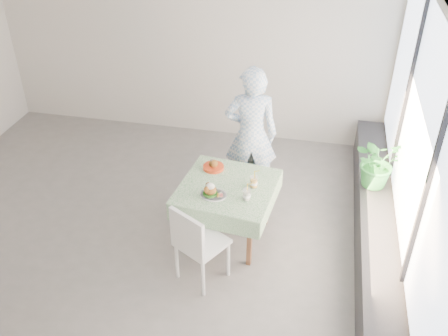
% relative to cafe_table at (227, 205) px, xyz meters
% --- Properties ---
extents(floor, '(6.00, 6.00, 0.00)m').
position_rel_cafe_table_xyz_m(floor, '(-1.10, -0.00, -0.46)').
color(floor, '#63605D').
rests_on(floor, ground).
extents(wall_back, '(6.00, 0.02, 2.80)m').
position_rel_cafe_table_xyz_m(wall_back, '(-1.10, 2.50, 0.94)').
color(wall_back, beige).
rests_on(wall_back, ground).
extents(wall_right, '(0.02, 5.00, 2.80)m').
position_rel_cafe_table_xyz_m(wall_right, '(1.90, -0.00, 0.94)').
color(wall_right, beige).
rests_on(wall_right, ground).
extents(window_pane, '(0.01, 4.80, 2.18)m').
position_rel_cafe_table_xyz_m(window_pane, '(1.87, -0.00, 1.19)').
color(window_pane, '#D1E0F9').
rests_on(window_pane, ground).
extents(window_ledge, '(0.40, 4.80, 0.50)m').
position_rel_cafe_table_xyz_m(window_ledge, '(1.70, -0.00, -0.21)').
color(window_ledge, black).
rests_on(window_ledge, ground).
extents(cafe_table, '(1.15, 1.15, 0.74)m').
position_rel_cafe_table_xyz_m(cafe_table, '(0.00, 0.00, 0.00)').
color(cafe_table, brown).
rests_on(cafe_table, ground).
extents(chair_far, '(0.46, 0.46, 0.88)m').
position_rel_cafe_table_xyz_m(chair_far, '(0.18, 0.83, -0.19)').
color(chair_far, white).
rests_on(chair_far, ground).
extents(chair_near, '(0.62, 0.62, 0.96)m').
position_rel_cafe_table_xyz_m(chair_near, '(-0.13, -0.72, -0.16)').
color(chair_near, white).
rests_on(chair_near, ground).
extents(diner, '(0.73, 0.54, 1.82)m').
position_rel_cafe_table_xyz_m(diner, '(0.11, 0.90, 0.45)').
color(diner, '#82A8D0').
rests_on(diner, ground).
extents(main_dish, '(0.30, 0.30, 0.15)m').
position_rel_cafe_table_xyz_m(main_dish, '(-0.13, -0.22, 0.33)').
color(main_dish, white).
rests_on(main_dish, cafe_table).
extents(juice_cup_orange, '(0.09, 0.09, 0.26)m').
position_rel_cafe_table_xyz_m(juice_cup_orange, '(0.29, 0.04, 0.34)').
color(juice_cup_orange, white).
rests_on(juice_cup_orange, cafe_table).
extents(juice_cup_lemonade, '(0.09, 0.09, 0.25)m').
position_rel_cafe_table_xyz_m(juice_cup_lemonade, '(0.25, -0.21, 0.34)').
color(juice_cup_lemonade, white).
rests_on(juice_cup_lemonade, cafe_table).
extents(second_dish, '(0.25, 0.25, 0.12)m').
position_rel_cafe_table_xyz_m(second_dish, '(-0.23, 0.31, 0.32)').
color(second_dish, red).
rests_on(second_dish, cafe_table).
extents(potted_plant, '(0.76, 0.74, 0.64)m').
position_rel_cafe_table_xyz_m(potted_plant, '(1.67, 0.74, 0.36)').
color(potted_plant, '#256F2C').
rests_on(potted_plant, window_ledge).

